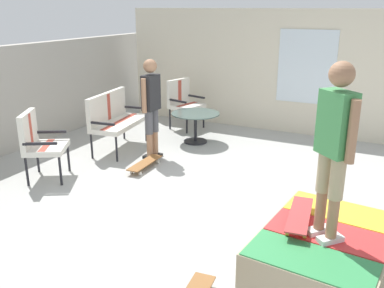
# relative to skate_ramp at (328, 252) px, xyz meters

# --- Properties ---
(ground_plane) EXTENTS (12.00, 12.00, 0.10)m
(ground_plane) POSITION_rel_skate_ramp_xyz_m (0.86, 1.67, -0.26)
(ground_plane) COLOR #A8A8A3
(house_facade) EXTENTS (0.23, 6.00, 2.43)m
(house_facade) POSITION_rel_skate_ramp_xyz_m (4.66, 2.16, 1.01)
(house_facade) COLOR beige
(house_facade) RESTS_ON ground_plane
(skate_ramp) EXTENTS (1.72, 1.83, 0.42)m
(skate_ramp) POSITION_rel_skate_ramp_xyz_m (0.00, 0.00, 0.00)
(skate_ramp) COLOR tan
(skate_ramp) RESTS_ON ground_plane
(patio_bench) EXTENTS (1.31, 0.72, 1.02)m
(patio_bench) POSITION_rel_skate_ramp_xyz_m (2.12, 4.08, 0.41)
(patio_bench) COLOR black
(patio_bench) RESTS_ON ground_plane
(patio_chair_near_house) EXTENTS (0.74, 0.68, 1.02)m
(patio_chair_near_house) POSITION_rel_skate_ramp_xyz_m (3.91, 3.64, 0.40)
(patio_chair_near_house) COLOR black
(patio_chair_near_house) RESTS_ON ground_plane
(patio_chair_by_wall) EXTENTS (0.81, 0.79, 1.02)m
(patio_chair_by_wall) POSITION_rel_skate_ramp_xyz_m (0.49, 4.23, 0.40)
(patio_chair_by_wall) COLOR black
(patio_chair_by_wall) RESTS_ON ground_plane
(patio_table) EXTENTS (0.90, 0.90, 0.57)m
(patio_table) POSITION_rel_skate_ramp_xyz_m (3.12, 2.95, 0.20)
(patio_table) COLOR black
(patio_table) RESTS_ON ground_plane
(person_watching) EXTENTS (0.48, 0.25, 1.66)m
(person_watching) POSITION_rel_skate_ramp_xyz_m (2.02, 3.23, 0.76)
(person_watching) COLOR black
(person_watching) RESTS_ON ground_plane
(person_skater) EXTENTS (0.37, 0.38, 1.62)m
(person_skater) POSITION_rel_skate_ramp_xyz_m (-0.10, 0.04, 1.15)
(person_skater) COLOR silver
(person_skater) RESTS_ON skate_ramp
(skateboard_by_bench) EXTENTS (0.81, 0.23, 0.10)m
(skateboard_by_bench) POSITION_rel_skate_ramp_xyz_m (1.53, 3.07, -0.12)
(skateboard_by_bench) COLOR brown
(skateboard_by_bench) RESTS_ON ground_plane
(skateboard_on_ramp) EXTENTS (0.82, 0.30, 0.10)m
(skateboard_on_ramp) POSITION_rel_skate_ramp_xyz_m (0.07, 0.31, 0.30)
(skateboard_on_ramp) COLOR #B23838
(skateboard_on_ramp) RESTS_ON skate_ramp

